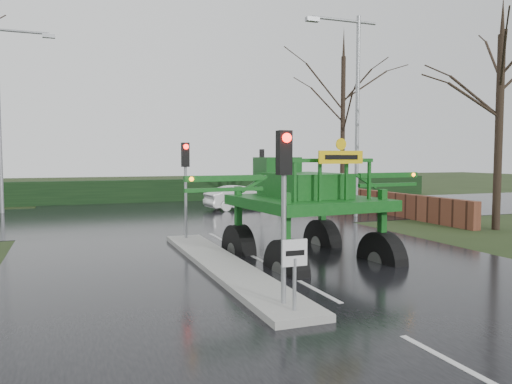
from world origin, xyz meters
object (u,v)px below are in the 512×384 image
object	(u,v)px
keep_left_sign	(295,263)
street_light_right	(352,97)
traffic_signal_mid	(185,169)
street_light_left_far	(5,101)
white_sedan	(241,210)
traffic_signal_far	(262,164)
crop_sprayer	(282,193)
traffic_signal_near	(284,179)

from	to	relation	value
keep_left_sign	street_light_right	distance (m)	17.23
traffic_signal_mid	street_light_right	size ratio (longest dim) A/B	0.35
traffic_signal_mid	street_light_right	bearing A→B (deg)	25.40
street_light_left_far	white_sedan	distance (m)	13.98
traffic_signal_mid	traffic_signal_far	bearing A→B (deg)	58.07
street_light_right	crop_sprayer	world-z (taller)	street_light_right
traffic_signal_near	street_light_left_far	xyz separation A→B (m)	(-6.89, 21.01, 3.40)
traffic_signal_near	street_light_right	size ratio (longest dim) A/B	0.35
traffic_signal_mid	white_sedan	bearing A→B (deg)	60.81
traffic_signal_mid	white_sedan	world-z (taller)	traffic_signal_mid
traffic_signal_mid	street_light_right	distance (m)	11.05
traffic_signal_near	traffic_signal_far	xyz separation A→B (m)	(7.80, 21.02, 0.00)
keep_left_sign	crop_sprayer	distance (m)	4.08
traffic_signal_near	street_light_right	xyz separation A→B (m)	(9.49, 13.01, 3.40)
crop_sprayer	traffic_signal_mid	bearing A→B (deg)	100.16
street_light_right	white_sedan	bearing A→B (deg)	128.20
street_light_right	street_light_left_far	world-z (taller)	same
traffic_signal_far	white_sedan	xyz separation A→B (m)	(-2.39, -2.82, -2.59)
traffic_signal_near	traffic_signal_far	world-z (taller)	same
keep_left_sign	crop_sprayer	size ratio (longest dim) A/B	0.17
crop_sprayer	white_sedan	world-z (taller)	crop_sprayer
traffic_signal_far	traffic_signal_near	bearing A→B (deg)	69.64
white_sedan	traffic_signal_far	bearing A→B (deg)	-47.85
traffic_signal_mid	street_light_right	xyz separation A→B (m)	(9.49, 4.51, 3.40)
white_sedan	traffic_signal_near	bearing A→B (deg)	155.77
crop_sprayer	white_sedan	bearing A→B (deg)	70.44
traffic_signal_far	crop_sprayer	distance (m)	18.93
keep_left_sign	traffic_signal_mid	size ratio (longest dim) A/B	0.38
traffic_signal_near	crop_sprayer	world-z (taller)	crop_sprayer
traffic_signal_mid	street_light_left_far	xyz separation A→B (m)	(-6.89, 12.51, 3.40)
traffic_signal_mid	street_light_left_far	size ratio (longest dim) A/B	0.35
crop_sprayer	traffic_signal_near	bearing A→B (deg)	-117.79
traffic_signal_near	traffic_signal_mid	xyz separation A→B (m)	(0.00, 8.50, 0.00)
street_light_left_far	crop_sprayer	world-z (taller)	street_light_left_far
street_light_right	street_light_left_far	bearing A→B (deg)	153.98
traffic_signal_mid	traffic_signal_far	size ratio (longest dim) A/B	1.00
street_light_left_far	white_sedan	xyz separation A→B (m)	(12.31, -2.82, -5.99)
traffic_signal_far	street_light_left_far	bearing A→B (deg)	0.03
keep_left_sign	white_sedan	xyz separation A→B (m)	(5.41, 18.69, -1.06)
traffic_signal_mid	traffic_signal_near	bearing A→B (deg)	-90.00
traffic_signal_near	street_light_right	distance (m)	16.46
keep_left_sign	white_sedan	size ratio (longest dim) A/B	0.33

